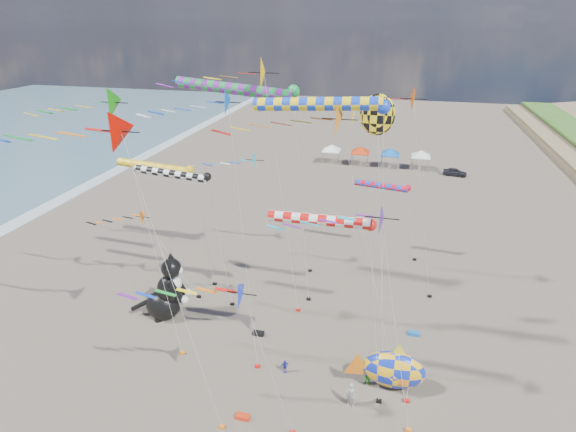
% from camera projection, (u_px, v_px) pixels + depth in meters
% --- Properties ---
extents(delta_kite_0, '(10.68, 2.62, 21.21)m').
position_uv_depth(delta_kite_0, '(261.00, 76.00, 31.86)').
color(delta_kite_0, '#FDB00E').
rests_on(delta_kite_0, ground).
extents(delta_kite_1, '(9.88, 1.86, 11.11)m').
position_uv_depth(delta_kite_1, '(222.00, 291.00, 24.58)').
color(delta_kite_1, '#1C30C9').
rests_on(delta_kite_1, ground).
extents(delta_kite_2, '(14.32, 2.47, 19.45)m').
position_uv_depth(delta_kite_2, '(94.00, 142.00, 22.02)').
color(delta_kite_2, '#C50A00').
rests_on(delta_kite_2, ground).
extents(delta_kite_3, '(10.23, 1.99, 12.55)m').
position_uv_depth(delta_kite_3, '(261.00, 161.00, 41.81)').
color(delta_kite_3, '#10B6D7').
rests_on(delta_kite_3, ground).
extents(delta_kite_4, '(11.28, 2.21, 18.95)m').
position_uv_depth(delta_kite_4, '(407.00, 101.00, 34.87)').
color(delta_kite_4, '#E94E05').
rests_on(delta_kite_4, ground).
extents(delta_kite_5, '(8.31, 1.78, 19.80)m').
position_uv_depth(delta_kite_5, '(196.00, 111.00, 26.10)').
color(delta_kite_5, blue).
rests_on(delta_kite_5, ground).
extents(delta_kite_6, '(9.04, 1.61, 8.78)m').
position_uv_depth(delta_kite_6, '(142.00, 217.00, 39.03)').
color(delta_kite_6, orange).
rests_on(delta_kite_6, ground).
extents(delta_kite_7, '(11.55, 2.36, 19.30)m').
position_uv_depth(delta_kite_7, '(343.00, 125.00, 25.72)').
color(delta_kite_7, orange).
rests_on(delta_kite_7, ground).
extents(delta_kite_8, '(9.81, 2.16, 19.71)m').
position_uv_depth(delta_kite_8, '(100.00, 109.00, 27.59)').
color(delta_kite_8, '#17880F').
rests_on(delta_kite_8, ground).
extents(delta_kite_9, '(8.45, 2.00, 14.92)m').
position_uv_depth(delta_kite_9, '(373.00, 228.00, 23.01)').
color(delta_kite_9, '#551CA4').
rests_on(delta_kite_9, ground).
extents(windsock_0, '(7.60, 0.69, 13.26)m').
position_uv_depth(windsock_0, '(325.00, 222.00, 25.63)').
color(windsock_0, red).
rests_on(windsock_0, ground).
extents(windsock_1, '(8.64, 0.77, 11.83)m').
position_uv_depth(windsock_1, '(158.00, 168.00, 39.45)').
color(windsock_1, '#EBAF13').
rests_on(windsock_1, ground).
extents(windsock_2, '(11.25, 0.95, 18.92)m').
position_uv_depth(windsock_2, '(239.00, 90.00, 34.55)').
color(windsock_2, '#1A903D').
rests_on(windsock_2, ground).
extents(windsock_3, '(8.00, 0.70, 12.29)m').
position_uv_depth(windsock_3, '(175.00, 175.00, 36.17)').
color(windsock_3, black).
rests_on(windsock_3, ground).
extents(windsock_4, '(9.36, 0.84, 19.28)m').
position_uv_depth(windsock_4, '(324.00, 106.00, 26.20)').
color(windsock_4, blue).
rests_on(windsock_4, ground).
extents(windsock_5, '(7.00, 0.67, 8.34)m').
position_uv_depth(windsock_5, '(384.00, 187.00, 44.99)').
color(windsock_5, red).
rests_on(windsock_5, ground).
extents(angelfish_kite, '(3.74, 3.02, 19.18)m').
position_uv_depth(angelfish_kite, '(374.00, 117.00, 28.41)').
color(angelfish_kite, yellow).
rests_on(angelfish_kite, ground).
extents(cat_inflatable, '(4.79, 3.11, 5.96)m').
position_uv_depth(cat_inflatable, '(164.00, 287.00, 37.29)').
color(cat_inflatable, black).
rests_on(cat_inflatable, ground).
extents(fish_inflatable, '(5.71, 2.29, 3.82)m').
position_uv_depth(fish_inflatable, '(393.00, 370.00, 30.41)').
color(fish_inflatable, '#132BB9').
rests_on(fish_inflatable, ground).
extents(person_adult, '(0.69, 0.46, 1.86)m').
position_uv_depth(person_adult, '(351.00, 395.00, 29.28)').
color(person_adult, '#93929A').
rests_on(person_adult, ground).
extents(child_green, '(0.63, 0.50, 1.26)m').
position_uv_depth(child_green, '(368.00, 378.00, 31.05)').
color(child_green, '#228419').
rests_on(child_green, ground).
extents(child_blue, '(0.68, 0.56, 1.09)m').
position_uv_depth(child_blue, '(285.00, 366.00, 32.25)').
color(child_blue, navy).
rests_on(child_blue, ground).
extents(kite_bag_0, '(0.90, 0.44, 0.30)m').
position_uv_depth(kite_bag_0, '(259.00, 333.00, 36.21)').
color(kite_bag_0, black).
rests_on(kite_bag_0, ground).
extents(kite_bag_1, '(0.90, 0.44, 0.30)m').
position_uv_depth(kite_bag_1, '(414.00, 333.00, 36.20)').
color(kite_bag_1, blue).
rests_on(kite_bag_1, ground).
extents(kite_bag_2, '(0.90, 0.44, 0.30)m').
position_uv_depth(kite_bag_2, '(243.00, 417.00, 28.67)').
color(kite_bag_2, red).
rests_on(kite_bag_2, ground).
extents(tent_row, '(19.20, 4.20, 3.80)m').
position_uv_depth(tent_row, '(376.00, 148.00, 75.89)').
color(tent_row, white).
rests_on(tent_row, ground).
extents(parked_car, '(3.84, 1.97, 1.25)m').
position_uv_depth(parked_car, '(455.00, 172.00, 72.26)').
color(parked_car, '#26262D').
rests_on(parked_car, ground).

